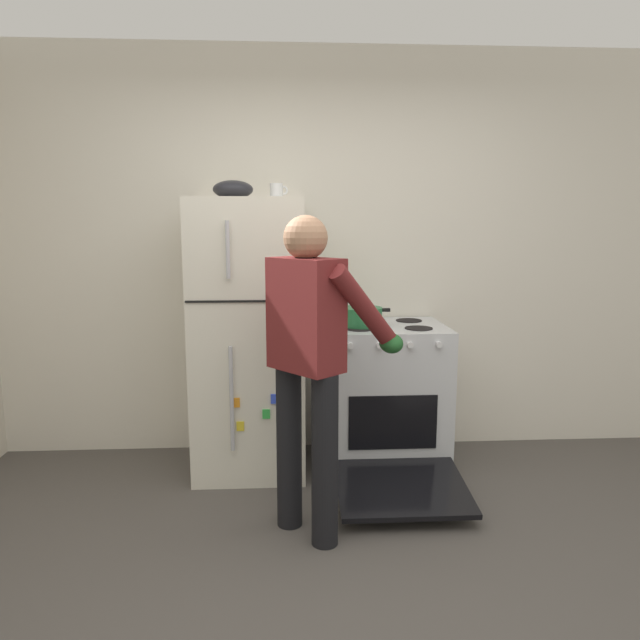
{
  "coord_description": "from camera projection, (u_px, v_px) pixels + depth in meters",
  "views": [
    {
      "loc": [
        -0.21,
        -2.03,
        1.56
      ],
      "look_at": [
        -0.01,
        1.32,
        1.0
      ],
      "focal_mm": 32.57,
      "sensor_mm": 36.0,
      "label": 1
    }
  ],
  "objects": [
    {
      "name": "ground",
      "position": [
        344.0,
        627.0,
        2.27
      ],
      "size": [
        8.0,
        8.0,
        0.0
      ],
      "primitive_type": "plane",
      "color": "#4C4742"
    },
    {
      "name": "kitchen_wall_back",
      "position": [
        317.0,
        254.0,
        3.97
      ],
      "size": [
        6.0,
        0.1,
        2.7
      ],
      "primitive_type": "cube",
      "color": "silver",
      "rests_on": "ground"
    },
    {
      "name": "refrigerator",
      "position": [
        249.0,
        337.0,
        3.65
      ],
      "size": [
        0.68,
        0.72,
        1.71
      ],
      "color": "silver",
      "rests_on": "ground"
    },
    {
      "name": "stove_range",
      "position": [
        384.0,
        397.0,
        3.75
      ],
      "size": [
        0.76,
        1.23,
        0.93
      ],
      "color": "silver",
      "rests_on": "ground"
    },
    {
      "name": "person_cook",
      "position": [
        312.0,
        349.0,
        2.82
      ],
      "size": [
        0.69,
        0.71,
        1.6
      ],
      "color": "black",
      "rests_on": "ground"
    },
    {
      "name": "red_pot",
      "position": [
        361.0,
        316.0,
        3.62
      ],
      "size": [
        0.36,
        0.26,
        0.12
      ],
      "color": "#236638",
      "rests_on": "stove_range"
    },
    {
      "name": "coffee_mug",
      "position": [
        277.0,
        191.0,
        3.56
      ],
      "size": [
        0.11,
        0.08,
        0.1
      ],
      "color": "silver",
      "rests_on": "refrigerator"
    },
    {
      "name": "mixing_bowl",
      "position": [
        233.0,
        189.0,
        3.49
      ],
      "size": [
        0.24,
        0.24,
        0.11
      ],
      "primitive_type": "ellipsoid",
      "color": "black",
      "rests_on": "refrigerator"
    }
  ]
}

